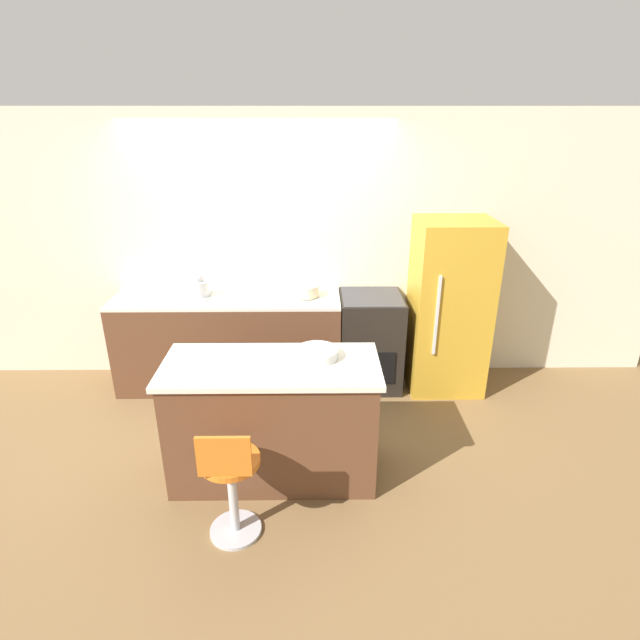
# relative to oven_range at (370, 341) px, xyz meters

# --- Properties ---
(ground_plane) EXTENTS (14.00, 14.00, 0.00)m
(ground_plane) POSITION_rel_oven_range_xyz_m (-1.06, -0.32, -0.47)
(ground_plane) COLOR brown
(wall_back) EXTENTS (8.00, 0.06, 2.60)m
(wall_back) POSITION_rel_oven_range_xyz_m (-1.06, 0.33, 0.83)
(wall_back) COLOR beige
(wall_back) RESTS_ON ground_plane
(back_counter) EXTENTS (2.15, 0.60, 0.93)m
(back_counter) POSITION_rel_oven_range_xyz_m (-1.38, 0.00, -0.00)
(back_counter) COLOR brown
(back_counter) RESTS_ON ground_plane
(kitchen_island) EXTENTS (1.53, 0.67, 0.93)m
(kitchen_island) POSITION_rel_oven_range_xyz_m (-0.85, -1.35, -0.00)
(kitchen_island) COLOR brown
(kitchen_island) RESTS_ON ground_plane
(oven_range) EXTENTS (0.60, 0.61, 0.93)m
(oven_range) POSITION_rel_oven_range_xyz_m (0.00, 0.00, 0.00)
(oven_range) COLOR black
(oven_range) RESTS_ON ground_plane
(refrigerator) EXTENTS (0.70, 0.67, 1.66)m
(refrigerator) POSITION_rel_oven_range_xyz_m (0.73, -0.02, 0.37)
(refrigerator) COLOR gold
(refrigerator) RESTS_ON ground_plane
(stool_chair) EXTENTS (0.37, 0.37, 0.86)m
(stool_chair) POSITION_rel_oven_range_xyz_m (-1.07, -1.97, -0.04)
(stool_chair) COLOR #B7B7BC
(stool_chair) RESTS_ON ground_plane
(kettle) EXTENTS (0.18, 0.18, 0.23)m
(kettle) POSITION_rel_oven_range_xyz_m (-1.64, 0.03, 0.56)
(kettle) COLOR silver
(kettle) RESTS_ON back_counter
(mixing_bowl) EXTENTS (0.26, 0.26, 0.11)m
(mixing_bowl) POSITION_rel_oven_range_xyz_m (-0.63, 0.03, 0.52)
(mixing_bowl) COLOR beige
(mixing_bowl) RESTS_ON back_counter
(fruit_bowl) EXTENTS (0.30, 0.30, 0.07)m
(fruit_bowl) POSITION_rel_oven_range_xyz_m (-0.53, -1.27, 0.49)
(fruit_bowl) COLOR white
(fruit_bowl) RESTS_ON kitchen_island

